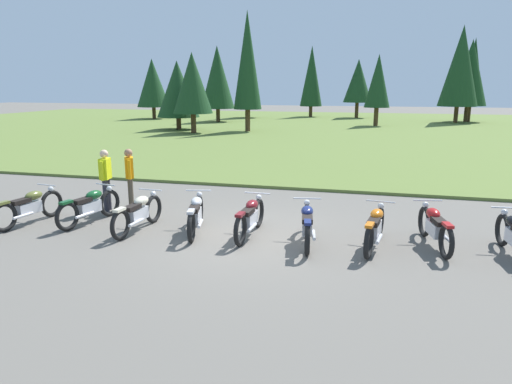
# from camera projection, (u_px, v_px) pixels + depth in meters

# --- Properties ---
(ground_plane) EXTENTS (140.00, 140.00, 0.00)m
(ground_plane) POSITION_uv_depth(u_px,v_px,m) (249.00, 236.00, 10.44)
(ground_plane) COLOR #605B54
(grass_moorland) EXTENTS (80.00, 44.00, 0.10)m
(grass_moorland) POSITION_uv_depth(u_px,v_px,m) (342.00, 129.00, 35.81)
(grass_moorland) COLOR #5B7033
(grass_moorland) RESTS_ON ground
(forest_treeline) EXTENTS (36.95, 21.80, 8.44)m
(forest_treeline) POSITION_uv_depth(u_px,v_px,m) (326.00, 75.00, 40.39)
(forest_treeline) COLOR #47331E
(forest_treeline) RESTS_ON ground
(motorcycle_olive) EXTENTS (0.62, 2.09, 0.88)m
(motorcycle_olive) POSITION_uv_depth(u_px,v_px,m) (29.00, 206.00, 11.32)
(motorcycle_olive) COLOR black
(motorcycle_olive) RESTS_ON ground
(motorcycle_british_green) EXTENTS (0.66, 2.08, 0.88)m
(motorcycle_british_green) POSITION_uv_depth(u_px,v_px,m) (90.00, 206.00, 11.38)
(motorcycle_british_green) COLOR black
(motorcycle_british_green) RESTS_ON ground
(motorcycle_cream) EXTENTS (0.62, 2.10, 0.88)m
(motorcycle_cream) POSITION_uv_depth(u_px,v_px,m) (138.00, 213.00, 10.77)
(motorcycle_cream) COLOR black
(motorcycle_cream) RESTS_ON ground
(motorcycle_silver) EXTENTS (0.76, 2.06, 0.88)m
(motorcycle_silver) POSITION_uv_depth(u_px,v_px,m) (196.00, 214.00, 10.67)
(motorcycle_silver) COLOR black
(motorcycle_silver) RESTS_ON ground
(motorcycle_maroon) EXTENTS (0.62, 2.10, 0.88)m
(motorcycle_maroon) POSITION_uv_depth(u_px,v_px,m) (250.00, 217.00, 10.41)
(motorcycle_maroon) COLOR black
(motorcycle_maroon) RESTS_ON ground
(motorcycle_navy) EXTENTS (0.67, 2.09, 0.88)m
(motorcycle_navy) POSITION_uv_depth(u_px,v_px,m) (307.00, 224.00, 9.88)
(motorcycle_navy) COLOR black
(motorcycle_navy) RESTS_ON ground
(motorcycle_orange) EXTENTS (0.62, 2.09, 0.88)m
(motorcycle_orange) POSITION_uv_depth(u_px,v_px,m) (375.00, 227.00, 9.65)
(motorcycle_orange) COLOR black
(motorcycle_orange) RESTS_ON ground
(motorcycle_red) EXTENTS (0.72, 2.08, 0.88)m
(motorcycle_red) POSITION_uv_depth(u_px,v_px,m) (435.00, 227.00, 9.70)
(motorcycle_red) COLOR black
(motorcycle_red) RESTS_ON ground
(rider_near_row_end) EXTENTS (0.29, 0.54, 1.67)m
(rider_near_row_end) POSITION_uv_depth(u_px,v_px,m) (106.00, 176.00, 12.40)
(rider_near_row_end) COLOR #2D2D38
(rider_near_row_end) RESTS_ON ground
(rider_in_hivis_vest) EXTENTS (0.37, 0.49, 1.67)m
(rider_in_hivis_vest) POSITION_uv_depth(u_px,v_px,m) (130.00, 175.00, 12.58)
(rider_in_hivis_vest) COLOR #4C4233
(rider_in_hivis_vest) RESTS_ON ground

